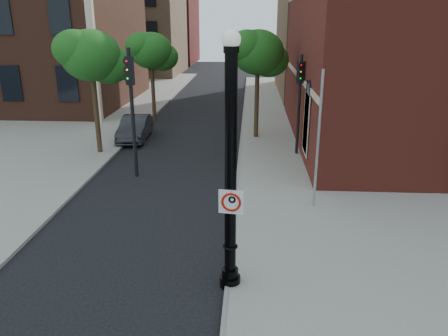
# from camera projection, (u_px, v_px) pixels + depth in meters

# --- Properties ---
(ground) EXTENTS (120.00, 120.00, 0.00)m
(ground) POSITION_uv_depth(u_px,v_px,m) (148.00, 277.00, 11.21)
(ground) COLOR black
(ground) RESTS_ON ground
(sidewalk_right) EXTENTS (8.00, 60.00, 0.12)m
(sidewalk_right) POSITION_uv_depth(u_px,v_px,m) (324.00, 160.00, 20.29)
(sidewalk_right) COLOR gray
(sidewalk_right) RESTS_ON ground
(sidewalk_left) EXTENTS (10.00, 50.00, 0.12)m
(sidewalk_left) POSITION_uv_depth(u_px,v_px,m) (75.00, 119.00, 28.72)
(sidewalk_left) COLOR gray
(sidewalk_left) RESTS_ON ground
(curb_edge) EXTENTS (0.10, 60.00, 0.14)m
(curb_edge) POSITION_uv_depth(u_px,v_px,m) (239.00, 159.00, 20.52)
(curb_edge) COLOR gray
(curb_edge) RESTS_ON ground
(bg_building_tan_a) EXTENTS (12.00, 12.00, 12.00)m
(bg_building_tan_a) POSITION_uv_depth(u_px,v_px,m) (129.00, 22.00, 51.53)
(bg_building_tan_a) COLOR #997853
(bg_building_tan_a) RESTS_ON ground
(bg_building_red) EXTENTS (12.00, 12.00, 10.00)m
(bg_building_red) POSITION_uv_depth(u_px,v_px,m) (155.00, 28.00, 65.08)
(bg_building_red) COLOR maroon
(bg_building_red) RESTS_ON ground
(bg_building_tan_b) EXTENTS (22.00, 14.00, 14.00)m
(bg_building_tan_b) POSITION_uv_depth(u_px,v_px,m) (414.00, 10.00, 36.35)
(bg_building_tan_b) COLOR #997853
(bg_building_tan_b) RESTS_ON ground
(lamppost) EXTENTS (0.52, 0.52, 6.10)m
(lamppost) POSITION_uv_depth(u_px,v_px,m) (231.00, 180.00, 9.95)
(lamppost) COLOR black
(lamppost) RESTS_ON ground
(no_parking_sign) EXTENTS (0.58, 0.12, 0.58)m
(no_parking_sign) POSITION_uv_depth(u_px,v_px,m) (231.00, 202.00, 9.95)
(no_parking_sign) COLOR white
(no_parking_sign) RESTS_ON ground
(parked_car) EXTENTS (1.58, 3.99, 1.29)m
(parked_car) POSITION_uv_depth(u_px,v_px,m) (135.00, 128.00, 23.84)
(parked_car) COLOR #29292E
(parked_car) RESTS_ON ground
(traffic_signal_left) EXTENTS (0.42, 0.47, 5.26)m
(traffic_signal_left) POSITION_uv_depth(u_px,v_px,m) (131.00, 92.00, 17.29)
(traffic_signal_left) COLOR black
(traffic_signal_left) RESTS_ON ground
(traffic_signal_right) EXTENTS (0.38, 0.42, 4.78)m
(traffic_signal_right) POSITION_uv_depth(u_px,v_px,m) (300.00, 89.00, 20.16)
(traffic_signal_right) COLOR black
(traffic_signal_right) RESTS_ON ground
(utility_pole) EXTENTS (0.10, 0.10, 4.80)m
(utility_pole) POSITION_uv_depth(u_px,v_px,m) (318.00, 143.00, 14.48)
(utility_pole) COLOR #999999
(utility_pole) RESTS_ON ground
(street_tree_a) EXTENTS (3.27, 2.95, 5.89)m
(street_tree_a) POSITION_uv_depth(u_px,v_px,m) (92.00, 57.00, 20.01)
(street_tree_a) COLOR #362715
(street_tree_a) RESTS_ON ground
(street_tree_b) EXTENTS (3.09, 2.79, 5.56)m
(street_tree_b) POSITION_uv_depth(u_px,v_px,m) (152.00, 52.00, 26.92)
(street_tree_b) COLOR #362715
(street_tree_b) RESTS_ON ground
(street_tree_c) EXTENTS (3.23, 2.91, 5.81)m
(street_tree_c) POSITION_uv_depth(u_px,v_px,m) (259.00, 53.00, 22.81)
(street_tree_c) COLOR #362715
(street_tree_c) RESTS_ON ground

